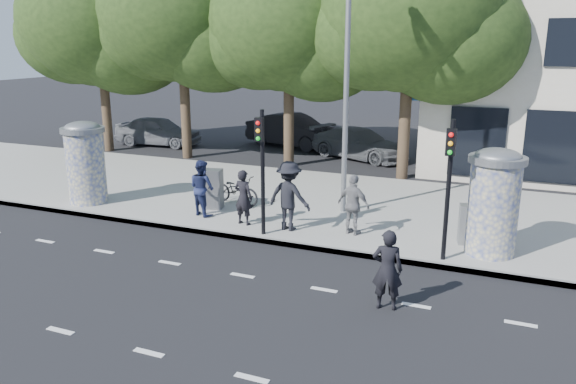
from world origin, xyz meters
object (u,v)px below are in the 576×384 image
at_px(traffic_pole_near, 262,160).
at_px(traffic_pole_far, 449,176).
at_px(car_left, 158,131).
at_px(cabinet_right, 469,224).
at_px(ped_d, 289,196).
at_px(ad_column_right, 494,199).
at_px(car_right, 360,144).
at_px(street_lamp, 346,58).
at_px(car_mid, 293,131).
at_px(cabinet_left, 213,189).
at_px(bicycle, 236,190).
at_px(ad_column_left, 85,161).
at_px(ped_c, 202,188).
at_px(man_road, 387,270).
at_px(ped_b, 243,197).
at_px(ped_e, 353,205).

xyz_separation_m(traffic_pole_near, traffic_pole_far, (4.80, 0.00, 0.00)).
height_order(traffic_pole_near, traffic_pole_far, same).
bearing_deg(car_left, cabinet_right, -124.57).
bearing_deg(ped_d, ad_column_right, -169.08).
relative_size(cabinet_right, car_right, 0.22).
bearing_deg(street_lamp, car_mid, 119.39).
height_order(ad_column_right, cabinet_left, ad_column_right).
relative_size(bicycle, car_mid, 0.35).
bearing_deg(car_right, traffic_pole_near, -156.47).
distance_m(bicycle, car_left, 12.31).
bearing_deg(bicycle, ad_column_left, 122.74).
height_order(car_left, car_mid, car_mid).
relative_size(street_lamp, ped_c, 4.72).
bearing_deg(ped_d, ad_column_left, 8.23).
bearing_deg(traffic_pole_near, bicycle, 130.48).
relative_size(ad_column_left, ad_column_right, 1.00).
bearing_deg(ped_c, ad_column_right, -159.70).
bearing_deg(ped_d, man_road, 144.52).
bearing_deg(cabinet_right, ped_d, 176.19).
distance_m(cabinet_left, car_right, 10.13).
xyz_separation_m(ad_column_right, cabinet_right, (-0.56, 0.49, -0.86)).
bearing_deg(traffic_pole_far, ad_column_right, 42.21).
bearing_deg(ad_column_left, man_road, -17.88).
height_order(ad_column_left, ped_d, ad_column_left).
height_order(traffic_pole_far, bicycle, traffic_pole_far).
height_order(street_lamp, car_right, street_lamp).
bearing_deg(ad_column_left, car_right, 60.70).
relative_size(ad_column_right, cabinet_right, 2.53).
bearing_deg(ped_b, car_right, -83.58).
distance_m(car_left, car_mid, 6.98).
distance_m(ped_b, cabinet_left, 1.94).
height_order(traffic_pole_far, man_road, traffic_pole_far).
bearing_deg(ped_d, bicycle, -25.53).
height_order(man_road, car_left, man_road).
relative_size(ad_column_right, car_left, 0.60).
relative_size(ad_column_right, cabinet_left, 2.13).
bearing_deg(ped_c, street_lamp, -133.11).
xyz_separation_m(ped_b, car_left, (-10.12, 10.25, -0.20)).
xyz_separation_m(bicycle, car_right, (1.56, 9.20, 0.08)).
bearing_deg(car_right, car_left, 115.19).
bearing_deg(ped_b, cabinet_right, -164.18).
bearing_deg(street_lamp, man_road, -64.66).
xyz_separation_m(ad_column_left, ped_b, (5.72, -0.10, -0.59)).
height_order(ad_column_left, ped_b, ad_column_left).
bearing_deg(traffic_pole_near, cabinet_left, 146.24).
xyz_separation_m(traffic_pole_near, cabinet_left, (-2.49, 1.67, -1.46)).
height_order(traffic_pole_near, ped_d, traffic_pole_near).
bearing_deg(cabinet_right, bicycle, 159.74).
bearing_deg(ad_column_right, bicycle, 169.23).
height_order(ped_e, man_road, ped_e).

